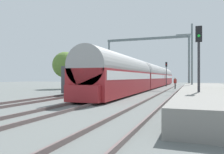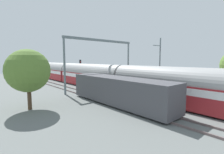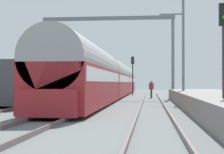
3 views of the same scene
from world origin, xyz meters
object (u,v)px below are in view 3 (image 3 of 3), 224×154
Objects in this scene: person_crossing at (151,88)px; catenary_gantry at (108,39)px; passenger_train at (112,78)px; freight_car at (39,83)px; railway_signal_near at (224,45)px; railway_signal_far at (133,70)px.

catenary_gantry reaches higher than person_crossing.
passenger_train is 3.78× the size of freight_car.
railway_signal_near is at bearing -46.36° from freight_car.
freight_car is 2.77× the size of railway_signal_near.
railway_signal_far is at bearing 140.70° from person_crossing.
passenger_train is 3.87× the size of catenary_gantry.
railway_signal_far is at bearing 99.54° from railway_signal_near.
person_crossing is 0.37× the size of railway_signal_far.
person_crossing is 0.14× the size of catenary_gantry.
railway_signal_far is at bearing 71.55° from freight_car.
railway_signal_near is (2.80, -21.40, 1.99)m from person_crossing.
catenary_gantry reaches higher than railway_signal_far.
catenary_gantry reaches higher than freight_car.
catenary_gantry is (-6.94, 20.07, 2.63)m from railway_signal_near.
passenger_train is at bearing 106.43° from railway_signal_near.
freight_car is at bearing -116.27° from catenary_gantry.
railway_signal_near is at bearing -73.57° from passenger_train.
person_crossing is at bearing 49.63° from freight_car.
freight_car is 1.02× the size of catenary_gantry.
person_crossing is at bearing 97.45° from railway_signal_near.
freight_car is at bearing -109.30° from passenger_train.
railway_signal_near reaches higher than person_crossing.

